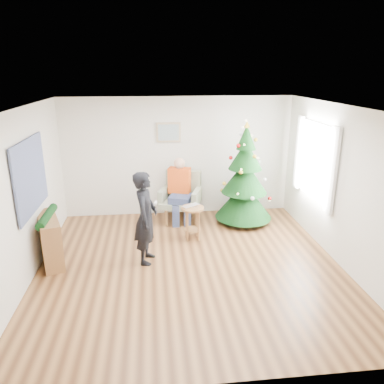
{
  "coord_description": "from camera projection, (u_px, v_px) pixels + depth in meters",
  "views": [
    {
      "loc": [
        -0.58,
        -5.54,
        3.12
      ],
      "look_at": [
        0.1,
        0.6,
        1.1
      ],
      "focal_mm": 35.0,
      "sensor_mm": 36.0,
      "label": 1
    }
  ],
  "objects": [
    {
      "name": "floor",
      "position": [
        190.0,
        266.0,
        6.26
      ],
      "size": [
        5.0,
        5.0,
        0.0
      ],
      "primitive_type": "plane",
      "color": "brown",
      "rests_on": "ground"
    },
    {
      "name": "ceiling",
      "position": [
        190.0,
        107.0,
        5.46
      ],
      "size": [
        5.0,
        5.0,
        0.0
      ],
      "primitive_type": "plane",
      "rotation": [
        3.14,
        0.0,
        0.0
      ],
      "color": "white",
      "rests_on": "wall_back"
    },
    {
      "name": "wall_back",
      "position": [
        178.0,
        157.0,
        8.22
      ],
      "size": [
        5.0,
        0.0,
        5.0
      ],
      "primitive_type": "plane",
      "rotation": [
        1.57,
        0.0,
        0.0
      ],
      "color": "silver",
      "rests_on": "floor"
    },
    {
      "name": "wall_front",
      "position": [
        218.0,
        274.0,
        3.5
      ],
      "size": [
        5.0,
        0.0,
        5.0
      ],
      "primitive_type": "plane",
      "rotation": [
        -1.57,
        0.0,
        0.0
      ],
      "color": "silver",
      "rests_on": "floor"
    },
    {
      "name": "wall_left",
      "position": [
        24.0,
        198.0,
        5.6
      ],
      "size": [
        0.0,
        5.0,
        5.0
      ],
      "primitive_type": "plane",
      "rotation": [
        1.57,
        0.0,
        1.57
      ],
      "color": "silver",
      "rests_on": "floor"
    },
    {
      "name": "wall_right",
      "position": [
        341.0,
        187.0,
        6.12
      ],
      "size": [
        0.0,
        5.0,
        5.0
      ],
      "primitive_type": "plane",
      "rotation": [
        1.57,
        0.0,
        -1.57
      ],
      "color": "silver",
      "rests_on": "floor"
    },
    {
      "name": "window_panel",
      "position": [
        315.0,
        161.0,
        7.0
      ],
      "size": [
        0.04,
        1.3,
        1.4
      ],
      "primitive_type": "cube",
      "color": "white",
      "rests_on": "wall_right"
    },
    {
      "name": "curtains",
      "position": [
        314.0,
        161.0,
        7.0
      ],
      "size": [
        0.05,
        1.75,
        1.5
      ],
      "color": "white",
      "rests_on": "wall_right"
    },
    {
      "name": "christmas_tree",
      "position": [
        245.0,
        178.0,
        7.79
      ],
      "size": [
        1.19,
        1.19,
        2.16
      ],
      "rotation": [
        0.0,
        0.0,
        -0.23
      ],
      "color": "#3F2816",
      "rests_on": "floor"
    },
    {
      "name": "stool",
      "position": [
        192.0,
        223.0,
        7.17
      ],
      "size": [
        0.43,
        0.43,
        0.65
      ],
      "rotation": [
        0.0,
        0.0,
        0.24
      ],
      "color": "brown",
      "rests_on": "floor"
    },
    {
      "name": "laptop",
      "position": [
        193.0,
        207.0,
        7.07
      ],
      "size": [
        0.42,
        0.39,
        0.03
      ],
      "primitive_type": "imported",
      "rotation": [
        0.0,
        0.0,
        0.59
      ],
      "color": "silver",
      "rests_on": "stool"
    },
    {
      "name": "armchair",
      "position": [
        181.0,
        202.0,
        8.1
      ],
      "size": [
        0.98,
        0.96,
        1.04
      ],
      "rotation": [
        0.0,
        0.0,
        -0.32
      ],
      "color": "gray",
      "rests_on": "floor"
    },
    {
      "name": "seated_person",
      "position": [
        180.0,
        189.0,
        7.94
      ],
      "size": [
        0.56,
        0.73,
        1.36
      ],
      "rotation": [
        0.0,
        0.0,
        -0.32
      ],
      "color": "navy",
      "rests_on": "armchair"
    },
    {
      "name": "standing_man",
      "position": [
        146.0,
        218.0,
        6.19
      ],
      "size": [
        0.48,
        0.64,
        1.58
      ],
      "primitive_type": "imported",
      "rotation": [
        0.0,
        0.0,
        1.39
      ],
      "color": "black",
      "rests_on": "floor"
    },
    {
      "name": "game_controller",
      "position": [
        155.0,
        203.0,
        6.1
      ],
      "size": [
        0.06,
        0.13,
        0.04
      ],
      "primitive_type": "cube",
      "rotation": [
        0.0,
        0.0,
        -0.18
      ],
      "color": "white",
      "rests_on": "standing_man"
    },
    {
      "name": "console",
      "position": [
        50.0,
        240.0,
        6.3
      ],
      "size": [
        0.62,
        1.04,
        0.8
      ],
      "primitive_type": "cube",
      "rotation": [
        0.0,
        0.0,
        0.34
      ],
      "color": "brown",
      "rests_on": "floor"
    },
    {
      "name": "garland",
      "position": [
        47.0,
        216.0,
        6.17
      ],
      "size": [
        0.14,
        0.9,
        0.14
      ],
      "primitive_type": "cylinder",
      "rotation": [
        1.57,
        0.0,
        0.0
      ],
      "color": "black",
      "rests_on": "console"
    },
    {
      "name": "tapestry",
      "position": [
        31.0,
        176.0,
        5.81
      ],
      "size": [
        0.03,
        1.5,
        1.15
      ],
      "primitive_type": "cube",
      "color": "black",
      "rests_on": "wall_left"
    },
    {
      "name": "framed_picture",
      "position": [
        168.0,
        132.0,
        8.0
      ],
      "size": [
        0.52,
        0.05,
        0.42
      ],
      "color": "tan",
      "rests_on": "wall_back"
    }
  ]
}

